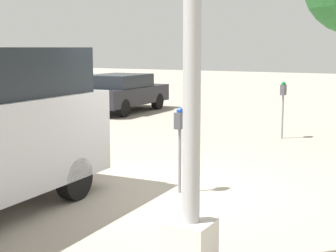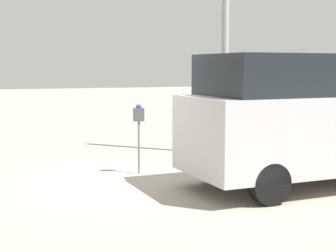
% 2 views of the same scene
% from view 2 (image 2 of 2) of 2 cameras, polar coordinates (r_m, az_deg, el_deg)
% --- Properties ---
extents(ground_plane, '(80.00, 80.00, 0.00)m').
position_cam_2_polar(ground_plane, '(9.76, -2.45, -5.82)').
color(ground_plane, gray).
extents(parking_meter_near, '(0.20, 0.11, 1.37)m').
position_cam_2_polar(parking_meter_near, '(10.04, -3.26, 0.39)').
color(parking_meter_near, gray).
rests_on(parking_meter_near, ground).
extents(lamp_post, '(0.44, 0.44, 6.27)m').
position_cam_2_polar(lamp_post, '(12.31, 6.30, 7.30)').
color(lamp_post, beige).
rests_on(lamp_post, ground).
extents(parked_van, '(4.53, 2.13, 2.31)m').
position_cam_2_polar(parked_van, '(9.33, 15.29, 1.01)').
color(parked_van, '#B2B2B7').
rests_on(parked_van, ground).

